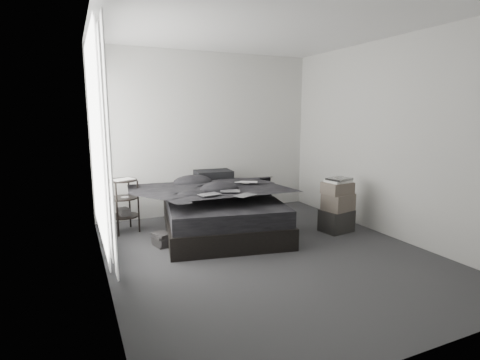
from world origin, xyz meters
name	(u,v)px	position (x,y,z in m)	size (l,w,h in m)	color
floor	(268,253)	(0.00, 0.00, 0.00)	(3.60, 4.20, 0.01)	#343436
ceiling	(271,21)	(0.00, 0.00, 2.60)	(3.60, 4.20, 0.01)	white
wall_back	(207,134)	(0.00, 2.10, 1.30)	(3.60, 0.01, 2.60)	beige
wall_front	(431,167)	(0.00, -2.10, 1.30)	(3.60, 0.01, 2.60)	beige
wall_left	(99,150)	(-1.80, 0.00, 1.30)	(0.01, 4.20, 2.60)	beige
wall_right	(389,139)	(1.80, 0.00, 1.30)	(0.01, 4.20, 2.60)	beige
window_left	(95,138)	(-1.78, 0.90, 1.35)	(0.02, 2.00, 2.30)	white
curtain_left	(100,144)	(-1.73, 0.90, 1.28)	(0.06, 2.12, 2.48)	white
bed	(221,221)	(-0.19, 1.02, 0.14)	(1.52, 2.00, 0.27)	black
mattress	(221,205)	(-0.19, 1.02, 0.38)	(1.46, 1.95, 0.21)	black
duvet	(222,190)	(-0.20, 0.97, 0.60)	(1.48, 1.71, 0.23)	black
pillow_lower	(209,183)	(-0.09, 1.79, 0.55)	(0.60, 0.41, 0.14)	black
pillow_upper	(213,174)	(-0.03, 1.76, 0.69)	(0.56, 0.39, 0.13)	black
laptop	(246,178)	(0.18, 1.00, 0.73)	(0.32, 0.21, 0.03)	silver
comic_a	(209,189)	(-0.53, 0.54, 0.72)	(0.25, 0.17, 0.01)	black
comic_b	(230,185)	(-0.22, 0.63, 0.73)	(0.25, 0.17, 0.01)	black
comic_c	(245,188)	(-0.15, 0.32, 0.74)	(0.25, 0.17, 0.01)	black
side_stand	(124,206)	(-1.44, 1.54, 0.37)	(0.40, 0.40, 0.73)	black
papers	(123,180)	(-1.42, 1.54, 0.74)	(0.28, 0.21, 0.01)	white
floor_books	(162,240)	(-1.09, 0.75, 0.08)	(0.16, 0.23, 0.16)	black
box_lower	(336,221)	(1.28, 0.35, 0.15)	(0.41, 0.32, 0.31)	black
box_mid	(338,202)	(1.29, 0.34, 0.42)	(0.39, 0.31, 0.23)	#5D534A
box_upper	(337,188)	(1.27, 0.34, 0.62)	(0.37, 0.30, 0.16)	#5D534A
art_book_white	(338,181)	(1.28, 0.35, 0.72)	(0.31, 0.25, 0.03)	silver
art_book_snake	(339,179)	(1.29, 0.34, 0.75)	(0.31, 0.24, 0.03)	silver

